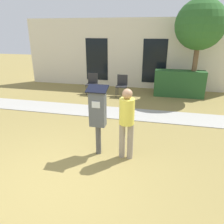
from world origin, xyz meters
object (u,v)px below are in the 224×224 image
at_px(parking_meter, 98,112).
at_px(outdoor_chair_left, 92,82).
at_px(outdoor_chair_middle, 122,84).
at_px(person_standing, 127,119).

height_order(parking_meter, outdoor_chair_left, parking_meter).
height_order(outdoor_chair_left, outdoor_chair_middle, same).
bearing_deg(parking_meter, outdoor_chair_middle, 94.38).
distance_m(parking_meter, outdoor_chair_left, 5.09).
bearing_deg(outdoor_chair_left, outdoor_chair_middle, -16.29).
relative_size(parking_meter, person_standing, 1.01).
distance_m(outdoor_chair_left, outdoor_chair_middle, 1.34).
bearing_deg(person_standing, outdoor_chair_left, 142.24).
relative_size(person_standing, outdoor_chair_middle, 1.76).
bearing_deg(outdoor_chair_middle, person_standing, -60.73).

